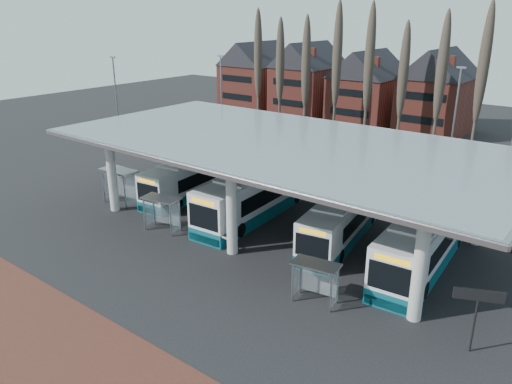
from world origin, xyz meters
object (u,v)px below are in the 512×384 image
Objects in this scene: shelter_0 at (121,178)px; shelter_2 at (316,273)px; bus_1 at (258,193)px; bus_3 at (426,239)px; shelter_1 at (163,206)px; bus_2 at (344,218)px; bus_0 at (196,176)px.

shelter_2 is at bearing -10.22° from shelter_0.
bus_3 is at bearing -4.23° from bus_1.
bus_3 is 4.42× the size of shelter_1.
bus_3 is 23.47m from shelter_0.
shelter_1 is at bearing -157.26° from bus_2.
bus_3 is at bearing 11.04° from shelter_1.
bus_0 is 7.77m from shelter_1.
bus_1 is at bearing 172.48° from bus_2.
shelter_1 is at bearing -122.51° from bus_1.
bus_3 is 4.05× the size of shelter_0.
bus_1 reaches higher than bus_3.
bus_3 is 8.31m from shelter_2.
shelter_0 is 1.17× the size of shelter_2.
bus_1 is 11.23m from shelter_0.
bus_0 is 14.15m from bus_2.
bus_2 reaches higher than shelter_0.
shelter_1 is (-10.65, -6.65, 0.34)m from bus_2.
bus_1 is (7.02, -0.49, 0.19)m from bus_0.
shelter_1 is at bearing 165.20° from shelter_2.
bus_1 is 7.34m from shelter_1.
bus_1 reaches higher than shelter_2.
bus_1 reaches higher than shelter_0.
bus_0 is 4.05× the size of shelter_1.
bus_3 reaches higher than bus_2.
shelter_1 is (-3.52, -6.44, 0.12)m from bus_1.
bus_0 reaches higher than shelter_2.
bus_3 is at bearing -12.25° from bus_2.
shelter_1 is at bearing -15.16° from shelter_0.
bus_1 is at bearing 132.68° from shelter_2.
bus_2 reaches higher than shelter_1.
bus_2 is 3.66× the size of shelter_0.
shelter_0 is 20.20m from shelter_2.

